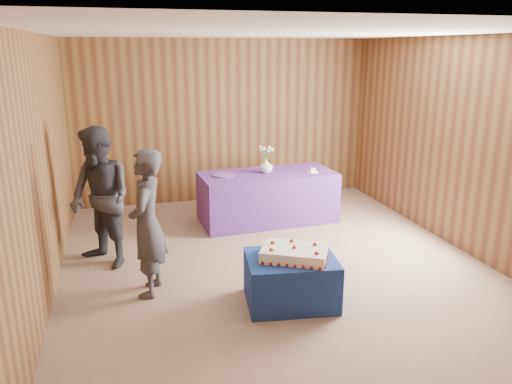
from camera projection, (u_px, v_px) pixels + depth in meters
name	position (u px, v px, depth m)	size (l,w,h in m)	color
ground	(276.00, 267.00, 6.01)	(6.00, 6.00, 0.00)	gray
room_shell	(278.00, 117.00, 5.51)	(5.04, 6.04, 2.72)	brown
cake_table	(291.00, 280.00, 5.12)	(0.90, 0.70, 0.50)	navy
serving_table	(267.00, 197.00, 7.53)	(2.00, 0.90, 0.75)	#683695
sheet_cake	(294.00, 253.00, 5.01)	(0.80, 0.71, 0.16)	silver
vase	(266.00, 166.00, 7.41)	(0.20, 0.20, 0.21)	silver
flower_spray	(266.00, 149.00, 7.34)	(0.24, 0.24, 0.18)	#35702D
platter	(223.00, 175.00, 7.26)	(0.32, 0.32, 0.02)	#6A4C99
plate	(313.00, 172.00, 7.46)	(0.18, 0.18, 0.01)	white
cake_slice	(313.00, 170.00, 7.45)	(0.07, 0.06, 0.08)	silver
knife	(320.00, 173.00, 7.39)	(0.26, 0.02, 0.00)	#AEADB2
guest_left	(147.00, 224.00, 5.18)	(0.57, 0.38, 1.57)	#373640
guest_right	(101.00, 198.00, 5.86)	(0.82, 0.64, 1.69)	#2E2F38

